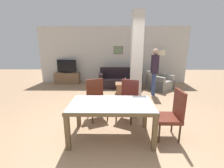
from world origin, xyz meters
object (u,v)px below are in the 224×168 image
Objects in this scene: armchair at (159,83)px; bottle at (125,82)px; sofa at (120,80)px; coffee_table at (124,88)px; tv_stand at (67,78)px; tv_screen at (67,66)px; floor_lamp at (161,56)px; dining_chair_head_right at (172,113)px; standing_person at (154,69)px; dining_chair_far_left at (96,98)px; dining_chair_far_right at (128,99)px; dining_table at (111,110)px.

armchair reaches higher than bottle.
coffee_table is (0.12, -0.98, -0.08)m from sofa.
sofa is at bearing -13.80° from tv_stand.
floor_lamp is (4.41, -0.22, 0.52)m from tv_screen.
tv_screen is at bearing 37.34° from dining_chair_head_right.
tv_stand is (-4.22, 0.94, -0.01)m from armchair.
dining_chair_head_right is at bearing -52.66° from tv_stand.
standing_person reaches higher than floor_lamp.
armchair is 0.74× the size of floor_lamp.
dining_chair_far_left is at bearing -112.52° from coffee_table.
dining_chair_far_left is 3.57m from armchair.
tv_stand is (-2.67, 1.61, 0.06)m from coffee_table.
tv_stand is at bearing -51.78° from armchair.
dining_chair_far_right is 0.99× the size of tv_screen.
floor_lamp is (1.70, 1.53, 0.85)m from bottle.
dining_chair_far_right is 0.82× the size of tv_stand.
bottle is 3.24m from tv_stand.
standing_person is (1.21, -1.07, 0.69)m from sofa.
dining_chair_head_right reaches higher than coffee_table.
standing_person reaches higher than dining_chair_far_left.
tv_screen reaches higher than coffee_table.
armchair is 4.77× the size of bottle.
sofa is at bearing -167.68° from floor_lamp.
dining_table is 3.87m from sofa.
armchair is 4.36m from tv_screen.
floor_lamp reaches higher than dining_chair_far_right.
coffee_table is (0.83, 1.99, -0.31)m from dining_chair_far_left.
coffee_table is at bearing 102.98° from bottle.
bottle is 2.44m from floor_lamp.
standing_person is (1.09, -0.09, 0.77)m from coffee_table.
tv_stand is (-2.56, 0.63, -0.02)m from sofa.
tv_stand is at bearing -75.72° from tv_screen.
tv_screen is (-2.56, 0.63, 0.54)m from sofa.
dining_chair_far_left reaches higher than bottle.
dining_chair_far_left is 2.74m from standing_person.
sofa reaches higher than tv_stand.
dining_chair_head_right is at bearing 0.00° from dining_table.
dining_chair_far_left is (-0.39, 0.87, -0.06)m from dining_table.
sofa is at bearing 96.85° from coffee_table.
tv_stand is at bearing 177.09° from floor_lamp.
dining_table is 2.41× the size of coffee_table.
floor_lamp reaches higher than dining_table.
standing_person reaches higher than dining_chair_far_right.
dining_chair_far_left is at bearing 114.32° from dining_table.
armchair is at bearing -12.51° from tv_stand.
sofa reaches higher than armchair.
tv_screen reaches higher than sofa.
bottle is (-1.51, -0.82, 0.23)m from armchair.
tv_screen reaches higher than bottle.
dining_chair_head_right is at bearing 37.91° from armchair.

